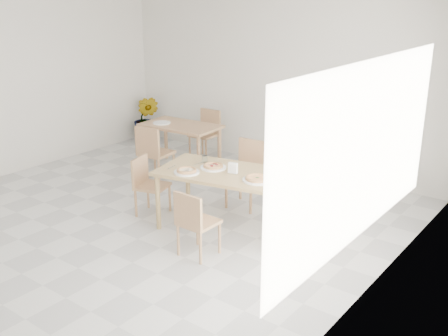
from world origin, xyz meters
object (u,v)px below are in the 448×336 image
Objects in this scene: chair_north at (249,168)px; pizza_mushroom at (187,170)px; pizza_pepperoni at (213,166)px; second_table at (181,131)px; chair_back_s at (153,150)px; potted_plant at (146,119)px; chair_south at (194,220)px; pizza_margherita at (257,178)px; napkin_holder at (233,169)px; tumbler_a at (205,159)px; chair_east at (313,204)px; plate_mushroom at (187,172)px; main_table at (224,177)px; chair_back_n at (207,130)px; tumbler_b at (273,168)px; plate_empty at (162,123)px; plate_pepperoni at (213,168)px; chair_west at (147,181)px.

chair_north is 1.17m from pizza_mushroom.
second_table is (-1.80, 1.41, -0.13)m from pizza_pepperoni.
potted_plant reaches higher than chair_back_s.
pizza_mushroom is (-0.52, 0.47, 0.33)m from chair_south.
napkin_holder is at bearing 177.07° from pizza_margherita.
tumbler_a is 1.58m from chair_back_s.
potted_plant is at bearing 146.97° from pizza_pepperoni.
chair_east is (1.28, -0.55, -0.02)m from chair_north.
pizza_mushroom reaches higher than plate_mushroom.
main_table is at bearing -15.84° from tumbler_a.
chair_north is at bearing 83.91° from plate_mushroom.
main_table is 1.92× the size of chair_north.
pizza_pepperoni reaches higher than plate_mushroom.
plate_mushroom is 0.36× the size of chair_back_n.
plate_empty is at bearing 160.64° from tumbler_b.
tumbler_a is at bearing 100.02° from pizza_mushroom.
potted_plant is (-3.48, 2.26, -0.33)m from pizza_pepperoni.
tumbler_b is 0.12× the size of potted_plant.
chair_north is at bearing 91.33° from main_table.
chair_east reaches higher than pizza_margherita.
pizza_pepperoni is 0.36× the size of chair_back_n.
chair_east is at bearing 11.72° from pizza_pepperoni.
chair_north is 2.78× the size of pizza_margherita.
chair_east reaches higher than plate_pepperoni.
plate_mushroom is 2.26× the size of napkin_holder.
chair_north reaches higher than tumbler_a.
second_table is at bearing -26.97° from potted_plant.
chair_north is at bearing -22.79° from potted_plant.
napkin_holder is at bearing 33.13° from plate_mushroom.
pizza_pepperoni is (0.15, 0.33, 0.00)m from pizza_mushroom.
napkin_holder is at bearing -4.21° from plate_pepperoni.
main_table is 1.97m from chair_back_s.
pizza_pepperoni is (-1.25, -0.26, 0.28)m from chair_east.
plate_pepperoni is 2.46m from plate_empty.
napkin_holder is at bearing -13.72° from tumbler_a.
chair_back_s is (-1.54, 0.96, -0.24)m from plate_mushroom.
pizza_margherita is at bearing -42.11° from chair_back_n.
plate_pepperoni is at bearing -90.35° from chair_west.
plate_pepperoni is 0.98× the size of pizza_margherita.
chair_south is 2.55× the size of pizza_pepperoni.
chair_back_n is (-1.85, 2.14, -0.27)m from plate_pepperoni.
chair_east is at bearing -128.75° from chair_south.
napkin_holder is 0.15× the size of chair_back_s.
main_table is 2.04× the size of chair_back_n.
chair_north reaches higher than potted_plant.
chair_west is 0.85m from tumbler_a.
pizza_margherita is 0.36m from napkin_holder.
plate_pepperoni is (0.90, 0.26, 0.31)m from chair_west.
tumbler_a reaches higher than plate_empty.
chair_south is at bearing -54.30° from chair_back_n.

